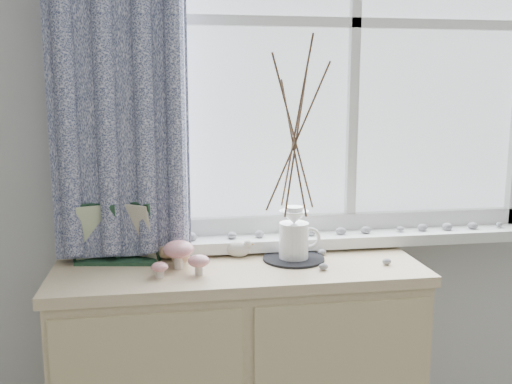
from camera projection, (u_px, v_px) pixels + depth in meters
sideboard at (239, 384)px, 1.94m from camera, size 1.20×0.45×0.85m
botanical_book at (115, 233)px, 1.86m from camera, size 0.32×0.18×0.21m
toadstool_cluster at (181, 255)px, 1.80m from camera, size 0.18×0.16×0.09m
wooden_eggs at (174, 254)px, 1.88m from camera, size 0.10×0.12×0.08m
songbird_figurine at (237, 248)px, 1.96m from camera, size 0.13×0.10×0.06m
crocheted_doily at (294, 259)px, 1.92m from camera, size 0.21×0.21×0.01m
twig_pitcher at (295, 133)px, 1.85m from camera, size 0.29×0.29×0.74m
sideboard_pebbles at (344, 260)px, 1.89m from camera, size 0.25×0.19×0.02m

